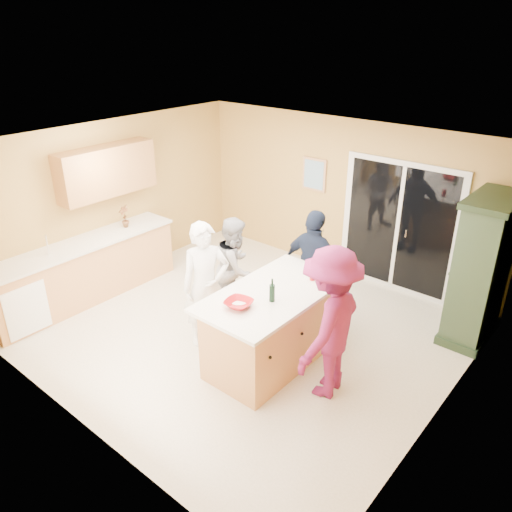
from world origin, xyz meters
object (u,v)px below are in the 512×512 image
Objects in this scene: kitchen_island at (272,329)px; green_hutch at (481,272)px; woman_white at (206,285)px; woman_navy at (314,269)px; woman_magenta at (330,324)px; woman_grey at (236,268)px.

green_hutch reaches higher than kitchen_island.
woman_white is 1.53m from woman_navy.
woman_white is 0.94× the size of woman_magenta.
woman_white is at bearing -137.69° from green_hutch.
kitchen_island is 0.96× the size of green_hutch.
woman_grey is at bearing -113.70° from woman_magenta.
green_hutch is 3.60m from woman_white.
woman_grey is 0.90× the size of woman_navy.
woman_grey is (-0.17, 0.77, -0.10)m from woman_white.
kitchen_island is at bearing -43.93° from woman_white.
woman_magenta is (0.96, -1.13, 0.07)m from woman_navy.
green_hutch is at bearing -146.97° from woman_navy.
woman_grey is (-2.84, -1.65, -0.22)m from green_hutch.
woman_white is (-2.66, -2.42, -0.12)m from green_hutch.
woman_magenta is at bearing 132.87° from woman_navy.
woman_navy is 1.48m from woman_magenta.
woman_magenta is at bearing -132.24° from woman_grey.
green_hutch is 1.18× the size of woman_navy.
kitchen_island is 1.27m from woman_grey.
kitchen_island is 2.86m from green_hutch.
woman_navy is (-1.87, -1.11, -0.13)m from green_hutch.
woman_white is 1.13× the size of woman_grey.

